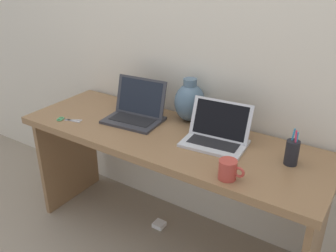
# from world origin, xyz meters

# --- Properties ---
(ground_plane) EXTENTS (6.00, 6.00, 0.00)m
(ground_plane) POSITION_xyz_m (0.00, 0.00, 0.00)
(ground_plane) COLOR gray
(back_wall) EXTENTS (4.40, 0.04, 2.40)m
(back_wall) POSITION_xyz_m (0.00, 0.32, 1.20)
(back_wall) COLOR beige
(back_wall) RESTS_ON ground
(desk) EXTENTS (1.70, 0.57, 0.72)m
(desk) POSITION_xyz_m (0.00, 0.00, 0.58)
(desk) COLOR olive
(desk) RESTS_ON ground
(laptop_left) EXTENTS (0.34, 0.27, 0.23)m
(laptop_left) POSITION_xyz_m (-0.26, 0.07, 0.78)
(laptop_left) COLOR #333338
(laptop_left) RESTS_ON desk
(laptop_right) EXTENTS (0.33, 0.25, 0.20)m
(laptop_right) POSITION_xyz_m (0.25, 0.06, 0.77)
(laptop_right) COLOR silver
(laptop_right) RESTS_ON desk
(green_vase) EXTENTS (0.18, 0.18, 0.25)m
(green_vase) POSITION_xyz_m (0.00, 0.22, 0.83)
(green_vase) COLOR slate
(green_vase) RESTS_ON desk
(coffee_mug) EXTENTS (0.12, 0.08, 0.09)m
(coffee_mug) POSITION_xyz_m (0.44, -0.21, 0.76)
(coffee_mug) COLOR #B23D33
(coffee_mug) RESTS_ON desk
(pen_cup) EXTENTS (0.06, 0.06, 0.18)m
(pen_cup) POSITION_xyz_m (0.63, 0.06, 0.78)
(pen_cup) COLOR black
(pen_cup) RESTS_ON desk
(scissors) EXTENTS (0.15, 0.09, 0.01)m
(scissors) POSITION_xyz_m (-0.60, -0.17, 0.72)
(scissors) COLOR #B7B7BC
(scissors) RESTS_ON desk
(power_brick) EXTENTS (0.07, 0.07, 0.03)m
(power_brick) POSITION_xyz_m (-0.11, 0.06, 0.01)
(power_brick) COLOR white
(power_brick) RESTS_ON ground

